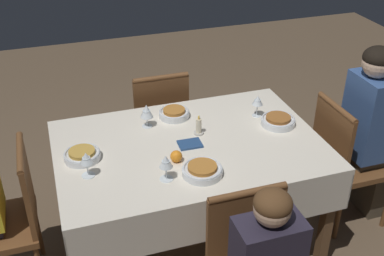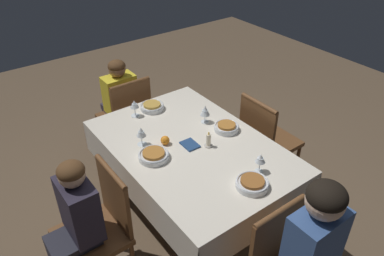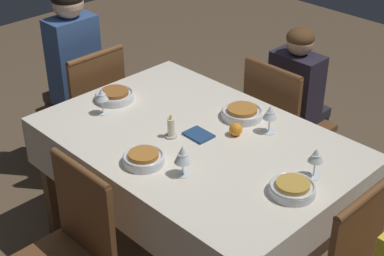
# 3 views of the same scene
# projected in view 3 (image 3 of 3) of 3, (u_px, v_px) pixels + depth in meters

# --- Properties ---
(ground_plane) EXTENTS (8.00, 8.00, 0.00)m
(ground_plane) POSITION_uv_depth(u_px,v_px,m) (196.00, 254.00, 3.29)
(ground_plane) COLOR brown
(dining_table) EXTENTS (1.54, 1.05, 0.77)m
(dining_table) POSITION_uv_depth(u_px,v_px,m) (197.00, 152.00, 2.94)
(dining_table) COLOR silver
(dining_table) RESTS_ON ground_plane
(chair_west) EXTENTS (0.43, 0.43, 0.91)m
(chair_west) POSITION_uv_depth(u_px,v_px,m) (88.00, 106.00, 3.72)
(chair_west) COLOR brown
(chair_west) RESTS_ON ground_plane
(chair_north) EXTENTS (0.43, 0.43, 0.91)m
(chair_north) POSITION_uv_depth(u_px,v_px,m) (282.00, 122.00, 3.55)
(chair_north) COLOR brown
(chair_north) RESTS_ON ground_plane
(chair_south) EXTENTS (0.43, 0.43, 0.91)m
(chair_south) POSITION_uv_depth(u_px,v_px,m) (64.00, 255.00, 2.56)
(chair_south) COLOR brown
(chair_south) RESTS_ON ground_plane
(person_adult_denim) EXTENTS (0.34, 0.30, 1.26)m
(person_adult_denim) POSITION_uv_depth(u_px,v_px,m) (71.00, 70.00, 3.71)
(person_adult_denim) COLOR #4C4233
(person_adult_denim) RESTS_ON ground_plane
(person_child_dark) EXTENTS (0.30, 0.33, 1.07)m
(person_child_dark) POSITION_uv_depth(u_px,v_px,m) (300.00, 100.00, 3.61)
(person_child_dark) COLOR #282833
(person_child_dark) RESTS_ON ground_plane
(bowl_west) EXTENTS (0.21, 0.21, 0.06)m
(bowl_west) POSITION_uv_depth(u_px,v_px,m) (115.00, 95.00, 3.22)
(bowl_west) COLOR silver
(bowl_west) RESTS_ON dining_table
(wine_glass_west) EXTENTS (0.07, 0.07, 0.14)m
(wine_glass_west) POSITION_uv_depth(u_px,v_px,m) (102.00, 95.00, 3.05)
(wine_glass_west) COLOR white
(wine_glass_west) RESTS_ON dining_table
(bowl_east) EXTENTS (0.20, 0.20, 0.06)m
(bowl_east) POSITION_uv_depth(u_px,v_px,m) (293.00, 188.00, 2.49)
(bowl_east) COLOR silver
(bowl_east) RESTS_ON dining_table
(wine_glass_east) EXTENTS (0.07, 0.07, 0.14)m
(wine_glass_east) POSITION_uv_depth(u_px,v_px,m) (316.00, 156.00, 2.55)
(wine_glass_east) COLOR white
(wine_glass_east) RESTS_ON dining_table
(bowl_north) EXTENTS (0.22, 0.22, 0.06)m
(bowl_north) POSITION_uv_depth(u_px,v_px,m) (242.00, 113.00, 3.05)
(bowl_north) COLOR silver
(bowl_north) RESTS_ON dining_table
(wine_glass_north) EXTENTS (0.07, 0.07, 0.15)m
(wine_glass_north) POSITION_uv_depth(u_px,v_px,m) (270.00, 113.00, 2.88)
(wine_glass_north) COLOR white
(wine_glass_north) RESTS_ON dining_table
(bowl_south) EXTENTS (0.19, 0.19, 0.06)m
(bowl_south) POSITION_uv_depth(u_px,v_px,m) (144.00, 158.00, 2.68)
(bowl_south) COLOR silver
(bowl_south) RESTS_ON dining_table
(wine_glass_south) EXTENTS (0.08, 0.08, 0.15)m
(wine_glass_south) POSITION_uv_depth(u_px,v_px,m) (183.00, 155.00, 2.56)
(wine_glass_south) COLOR white
(wine_glass_south) RESTS_ON dining_table
(candle_centerpiece) EXTENTS (0.06, 0.06, 0.13)m
(candle_centerpiece) POSITION_uv_depth(u_px,v_px,m) (171.00, 129.00, 2.87)
(candle_centerpiece) COLOR beige
(candle_centerpiece) RESTS_ON dining_table
(orange_fruit) EXTENTS (0.07, 0.07, 0.07)m
(orange_fruit) POSITION_uv_depth(u_px,v_px,m) (236.00, 129.00, 2.89)
(orange_fruit) COLOR orange
(orange_fruit) RESTS_ON dining_table
(napkin_red_folded) EXTENTS (0.14, 0.11, 0.01)m
(napkin_red_folded) POSITION_uv_depth(u_px,v_px,m) (198.00, 135.00, 2.90)
(napkin_red_folded) COLOR navy
(napkin_red_folded) RESTS_ON dining_table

